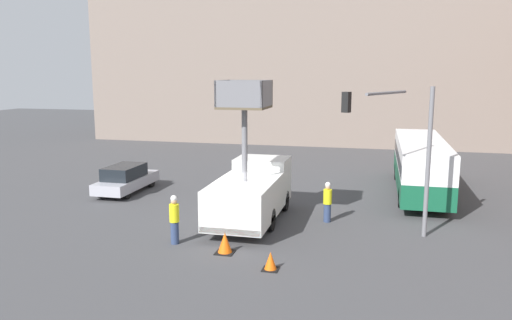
# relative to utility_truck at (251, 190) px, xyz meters

# --- Properties ---
(ground_plane) EXTENTS (120.00, 120.00, 0.00)m
(ground_plane) POSITION_rel_utility_truck_xyz_m (-0.20, -0.74, -1.46)
(ground_plane) COLOR #424244
(building_backdrop_far) EXTENTS (44.00, 10.00, 21.32)m
(building_backdrop_far) POSITION_rel_utility_truck_xyz_m (-0.20, 28.48, 9.20)
(building_backdrop_far) COLOR gray
(building_backdrop_far) RESTS_ON ground_plane
(utility_truck) EXTENTS (2.51, 6.57, 6.30)m
(utility_truck) POSITION_rel_utility_truck_xyz_m (0.00, 0.00, 0.00)
(utility_truck) COLOR silver
(utility_truck) RESTS_ON ground_plane
(city_bus) EXTENTS (2.46, 10.85, 2.97)m
(city_bus) POSITION_rel_utility_truck_xyz_m (7.72, 7.44, 0.29)
(city_bus) COLOR #145638
(city_bus) RESTS_ON ground_plane
(traffic_light_pole) EXTENTS (3.69, 3.45, 6.07)m
(traffic_light_pole) POSITION_rel_utility_truck_xyz_m (6.14, 0.22, 2.68)
(traffic_light_pole) COLOR slate
(traffic_light_pole) RESTS_ON ground_plane
(road_worker_near_truck) EXTENTS (0.38, 0.38, 1.95)m
(road_worker_near_truck) POSITION_rel_utility_truck_xyz_m (-2.17, -3.62, -0.47)
(road_worker_near_truck) COLOR navy
(road_worker_near_truck) RESTS_ON ground_plane
(road_worker_directing) EXTENTS (0.38, 0.38, 1.83)m
(road_worker_directing) POSITION_rel_utility_truck_xyz_m (3.32, 0.71, -0.54)
(road_worker_directing) COLOR navy
(road_worker_directing) RESTS_ON ground_plane
(traffic_cone_near_truck) EXTENTS (0.55, 0.55, 0.63)m
(traffic_cone_near_truck) POSITION_rel_utility_truck_xyz_m (2.02, -5.29, -1.16)
(traffic_cone_near_truck) COLOR black
(traffic_cone_near_truck) RESTS_ON ground_plane
(traffic_cone_mid_road) EXTENTS (0.68, 0.68, 0.78)m
(traffic_cone_mid_road) POSITION_rel_utility_truck_xyz_m (0.04, -4.12, -1.09)
(traffic_cone_mid_road) COLOR black
(traffic_cone_mid_road) RESTS_ON ground_plane
(parked_car_curbside) EXTENTS (1.77, 4.70, 1.54)m
(parked_car_curbside) POSITION_rel_utility_truck_xyz_m (-8.15, 3.66, -0.68)
(parked_car_curbside) COLOR #A8A8B2
(parked_car_curbside) RESTS_ON ground_plane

